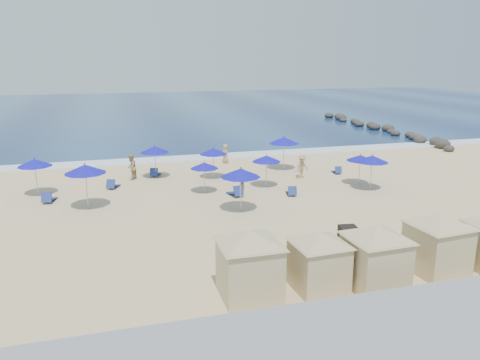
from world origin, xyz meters
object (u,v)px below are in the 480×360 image
(rock_jetty, at_px, (379,128))
(umbrella_2, at_px, (155,149))
(umbrella_0, at_px, (85,169))
(umbrella_1, at_px, (35,163))
(umbrella_7, at_px, (284,140))
(umbrella_6, at_px, (266,159))
(cabana_3, at_px, (438,235))
(beachgoer_1, at_px, (242,180))
(cabana_1, at_px, (319,253))
(cabana_2, at_px, (376,249))
(cabana_0, at_px, (249,255))
(umbrella_5, at_px, (213,151))
(beachgoer_2, at_px, (302,167))
(umbrella_8, at_px, (360,158))
(beachgoer_0, at_px, (131,167))
(umbrella_3, at_px, (204,165))
(trash_bin, at_px, (348,235))
(beachgoer_3, at_px, (225,154))
(umbrella_4, at_px, (240,173))
(umbrella_9, at_px, (372,159))

(rock_jetty, height_order, umbrella_2, umbrella_2)
(umbrella_0, xyz_separation_m, umbrella_1, (-3.20, 3.73, -0.24))
(umbrella_7, bearing_deg, umbrella_6, -123.85)
(rock_jetty, relative_size, cabana_3, 6.02)
(umbrella_6, height_order, beachgoer_1, umbrella_6)
(cabana_1, distance_m, cabana_2, 2.19)
(cabana_0, height_order, umbrella_5, cabana_0)
(cabana_1, distance_m, beachgoer_2, 17.00)
(cabana_3, bearing_deg, cabana_2, -170.98)
(umbrella_6, bearing_deg, umbrella_8, -10.89)
(cabana_0, distance_m, cabana_2, 4.88)
(umbrella_5, distance_m, beachgoer_1, 4.15)
(umbrella_5, height_order, beachgoer_0, umbrella_5)
(umbrella_1, bearing_deg, umbrella_3, -13.06)
(umbrella_2, bearing_deg, cabana_1, -77.57)
(umbrella_0, bearing_deg, umbrella_2, 53.12)
(rock_jetty, height_order, cabana_1, cabana_1)
(cabana_3, height_order, umbrella_0, cabana_3)
(trash_bin, height_order, umbrella_7, umbrella_7)
(trash_bin, distance_m, beachgoer_3, 18.57)
(umbrella_0, bearing_deg, umbrella_3, 10.15)
(umbrella_1, xyz_separation_m, umbrella_7, (17.79, 2.28, 0.19))
(cabana_0, xyz_separation_m, umbrella_5, (2.59, 17.40, 0.37))
(umbrella_1, distance_m, umbrella_4, 13.47)
(rock_jetty, bearing_deg, umbrella_5, -145.49)
(cabana_2, xyz_separation_m, umbrella_8, (7.13, 13.59, 0.31))
(umbrella_0, xyz_separation_m, umbrella_3, (7.27, 1.30, -0.55))
(umbrella_0, distance_m, beachgoer_3, 14.46)
(umbrella_4, bearing_deg, umbrella_9, 11.41)
(umbrella_3, distance_m, umbrella_6, 4.37)
(cabana_3, xyz_separation_m, beachgoer_2, (0.81, 15.81, -0.73))
(cabana_2, height_order, umbrella_3, cabana_2)
(cabana_1, distance_m, umbrella_3, 14.16)
(rock_jetty, relative_size, umbrella_4, 10.15)
(cabana_3, distance_m, umbrella_1, 23.90)
(umbrella_0, bearing_deg, cabana_1, -55.51)
(umbrella_3, bearing_deg, beachgoer_0, 132.72)
(umbrella_1, bearing_deg, cabana_1, -54.04)
(rock_jetty, bearing_deg, umbrella_2, -151.54)
(umbrella_1, relative_size, beachgoer_3, 1.54)
(umbrella_4, bearing_deg, beachgoer_0, 121.88)
(umbrella_0, relative_size, umbrella_4, 1.04)
(cabana_3, distance_m, beachgoer_1, 14.45)
(umbrella_1, height_order, umbrella_9, umbrella_1)
(umbrella_7, bearing_deg, umbrella_1, -172.71)
(umbrella_4, relative_size, beachgoer_3, 1.64)
(cabana_0, relative_size, umbrella_1, 1.86)
(cabana_1, relative_size, umbrella_4, 1.55)
(beachgoer_2, bearing_deg, cabana_2, -132.55)
(cabana_2, distance_m, umbrella_5, 18.21)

